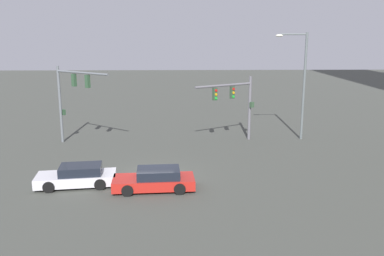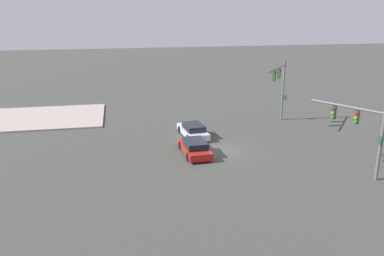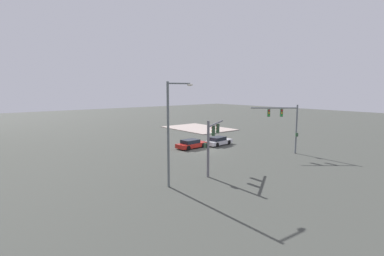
{
  "view_description": "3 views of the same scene",
  "coord_description": "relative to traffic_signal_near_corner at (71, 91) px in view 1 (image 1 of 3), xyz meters",
  "views": [
    {
      "loc": [
        23.17,
        1.64,
        8.21
      ],
      "look_at": [
        -1.23,
        2.4,
        2.79
      ],
      "focal_mm": 37.75,
      "sensor_mm": 36.0,
      "label": 1
    },
    {
      "loc": [
        7.72,
        29.37,
        11.38
      ],
      "look_at": [
        1.85,
        -1.33,
        1.71
      ],
      "focal_mm": 36.88,
      "sensor_mm": 36.0,
      "label": 2
    },
    {
      "loc": [
        -28.81,
        25.13,
        8.14
      ],
      "look_at": [
        1.9,
        0.16,
        2.79
      ],
      "focal_mm": 27.41,
      "sensor_mm": 36.0,
      "label": 3
    }
  ],
  "objects": [
    {
      "name": "streetlamp_curved_arm",
      "position": [
        -1.3,
        18.25,
        0.78
      ],
      "size": [
        0.4,
        2.58,
        8.7
      ],
      "rotation": [
        0.0,
        0.0,
        -1.63
      ],
      "color": "slate",
      "rests_on": "ground"
    },
    {
      "name": "traffic_signal_near_corner",
      "position": [
        0.0,
        0.0,
        0.0
      ],
      "size": [
        4.06,
        4.67,
        6.14
      ],
      "rotation": [
        0.0,
        0.0,
        0.89
      ],
      "color": "slate",
      "rests_on": "ground"
    },
    {
      "name": "sedan_car_approaching",
      "position": [
        9.96,
        6.99,
        -3.66
      ],
      "size": [
        2.11,
        4.58,
        1.21
      ],
      "rotation": [
        0.0,
        0.0,
        -1.51
      ],
      "color": "red",
      "rests_on": "ground"
    },
    {
      "name": "sedan_car_waiting_far",
      "position": [
        9.23,
        2.56,
        -3.67
      ],
      "size": [
        2.32,
        4.6,
        1.21
      ],
      "rotation": [
        0.0,
        0.0,
        -1.45
      ],
      "color": "silver",
      "rests_on": "ground"
    },
    {
      "name": "traffic_signal_opposite_side",
      "position": [
        -0.57,
        12.96,
        -0.71
      ],
      "size": [
        3.03,
        4.96,
        5.24
      ],
      "rotation": [
        0.0,
        0.0,
        -1.02
      ],
      "color": "slate",
      "rests_on": "ground"
    },
    {
      "name": "ground_plane",
      "position": [
        8.02,
        6.75,
        -4.24
      ],
      "size": [
        171.16,
        171.16,
        0.0
      ],
      "primitive_type": "plane",
      "color": "#43453F"
    }
  ]
}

